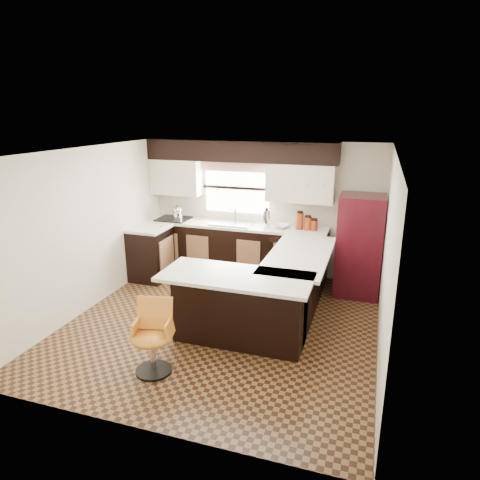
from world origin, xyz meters
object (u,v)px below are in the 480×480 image
(peninsula_long, at_px, (295,285))
(refrigerator, at_px, (359,246))
(peninsula_return, at_px, (240,309))
(bar_chair, at_px, (152,339))

(peninsula_long, relative_size, refrigerator, 1.19)
(peninsula_long, distance_m, refrigerator, 1.39)
(peninsula_long, bearing_deg, peninsula_return, -118.30)
(peninsula_long, height_order, bar_chair, peninsula_long)
(refrigerator, bearing_deg, peninsula_return, -123.69)
(peninsula_long, relative_size, bar_chair, 2.29)
(peninsula_long, xyz_separation_m, peninsula_return, (-0.53, -0.97, 0.00))
(peninsula_return, relative_size, bar_chair, 1.94)
(bar_chair, bearing_deg, peninsula_long, 44.80)
(peninsula_long, xyz_separation_m, refrigerator, (0.83, 1.06, 0.37))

